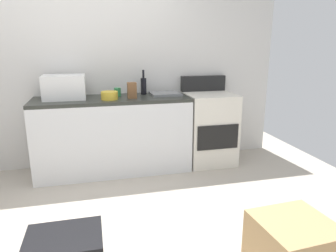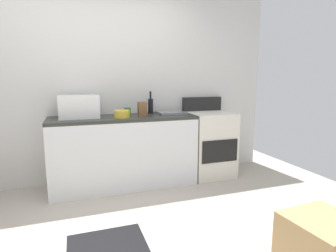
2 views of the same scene
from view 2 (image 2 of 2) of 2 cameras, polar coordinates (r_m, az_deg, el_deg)
name	(u,v)px [view 2 (image 2 of 2)]	position (r m, az deg, el deg)	size (l,w,h in m)	color
ground_plane	(116,238)	(2.60, -10.82, -21.99)	(6.00, 6.00, 0.00)	#B2A899
wall_back	(95,84)	(3.76, -15.00, 8.48)	(5.00, 0.10, 2.60)	silver
kitchen_counter	(124,151)	(3.57, -9.14, -5.19)	(1.80, 0.60, 0.90)	silver
stove_oven	(209,143)	(3.96, 8.54, -3.47)	(0.60, 0.61, 1.10)	silver
microwave	(79,107)	(3.47, -18.04, 3.86)	(0.46, 0.34, 0.27)	white
sink_basin	(171,113)	(3.70, 0.58, 2.80)	(0.36, 0.32, 0.03)	slate
wine_bottle	(151,105)	(3.72, -3.65, 4.29)	(0.07, 0.07, 0.30)	black
coffee_mug	(128,111)	(3.58, -8.40, 3.04)	(0.08, 0.08, 0.10)	#338C4C
knife_block	(142,109)	(3.44, -5.38, 3.50)	(0.10, 0.10, 0.18)	brown
mixing_bowl	(122,114)	(3.36, -9.54, 2.50)	(0.19, 0.19, 0.09)	gold
cardboard_box_medium	(323,249)	(2.30, 29.55, -21.44)	(0.46, 0.45, 0.44)	tan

